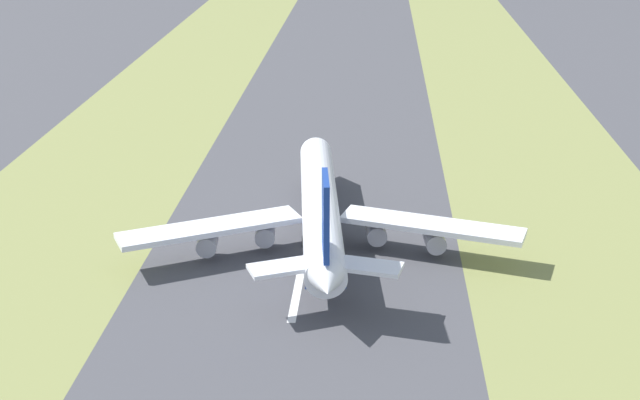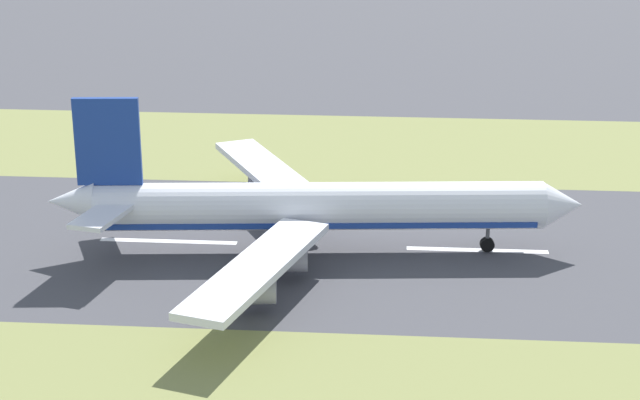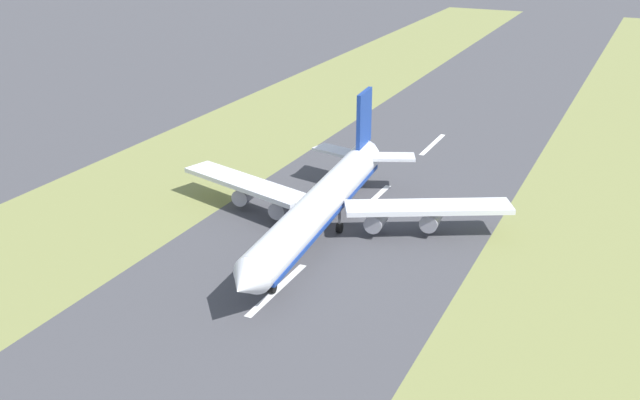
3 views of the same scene
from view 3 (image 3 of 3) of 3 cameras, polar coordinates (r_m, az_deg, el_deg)
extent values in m
plane|color=#424247|center=(133.72, 1.50, -2.39)|extent=(800.00, 800.00, 0.00)
cube|color=olive|center=(124.73, 20.91, -5.84)|extent=(40.00, 600.00, 0.01)
cube|color=olive|center=(155.74, -13.85, 0.56)|extent=(40.00, 600.00, 0.01)
cube|color=silver|center=(183.44, 8.58, 4.21)|extent=(1.20, 18.00, 0.01)
cube|color=silver|center=(147.64, 4.04, -0.02)|extent=(1.20, 18.00, 0.01)
cube|color=silver|center=(114.64, -3.28, -6.81)|extent=(1.20, 18.00, 0.01)
cylinder|color=silver|center=(128.98, 0.00, -0.33)|extent=(11.13, 56.31, 6.00)
cone|color=silver|center=(103.50, -5.74, -6.36)|extent=(6.32, 5.52, 5.88)
cone|color=silver|center=(156.48, 3.84, 3.99)|extent=(5.63, 6.44, 5.10)
cube|color=navy|center=(129.62, 0.00, -1.00)|extent=(10.62, 54.06, 0.70)
cube|color=silver|center=(131.51, 8.27, -0.54)|extent=(28.52, 18.62, 0.90)
cube|color=silver|center=(141.83, -5.68, 1.28)|extent=(29.50, 14.09, 0.90)
cylinder|color=#93939E|center=(131.32, 4.29, -1.56)|extent=(3.63, 5.07, 3.20)
cylinder|color=#93939E|center=(132.63, 8.45, -1.50)|extent=(3.63, 5.07, 3.20)
cylinder|color=#93939E|center=(136.73, -2.99, -0.55)|extent=(3.63, 5.07, 3.20)
cylinder|color=#93939E|center=(143.15, -5.78, 0.42)|extent=(3.63, 5.07, 3.20)
cube|color=navy|center=(149.66, 3.38, 6.25)|extent=(1.53, 8.04, 11.00)
cube|color=silver|center=(150.49, 5.33, 3.29)|extent=(10.92, 7.99, 0.60)
cube|color=silver|center=(153.40, 1.35, 3.74)|extent=(10.72, 6.49, 0.60)
cylinder|color=#59595E|center=(112.61, -3.68, -5.94)|extent=(0.50, 0.50, 3.20)
cylinder|color=black|center=(113.37, -3.66, -6.65)|extent=(1.06, 1.88, 1.80)
cylinder|color=#59595E|center=(132.26, 1.50, -1.49)|extent=(0.50, 0.50, 3.20)
cylinder|color=black|center=(132.90, 1.49, -2.13)|extent=(1.06, 1.88, 1.80)
cylinder|color=#59595E|center=(133.83, -0.61, -1.20)|extent=(0.50, 0.50, 3.20)
cylinder|color=black|center=(134.47, -0.61, -1.82)|extent=(1.06, 1.88, 1.80)
camera|label=1|loc=(251.58, 12.37, 22.45)|focal=50.00mm
camera|label=2|loc=(201.70, -37.58, 16.63)|focal=60.00mm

